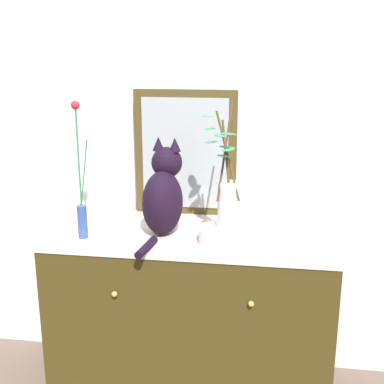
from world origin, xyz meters
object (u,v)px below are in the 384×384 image
Objects in this scene: cat_sitting at (163,195)px; vase_glass_clear at (227,198)px; sideboard at (192,316)px; vase_slim_green at (81,199)px; bowl_porcelain at (227,236)px; mirror_leaning at (185,153)px.

vase_glass_clear is at bearing -17.36° from cat_sitting.
vase_glass_clear is at bearing -37.38° from sideboard.
vase_slim_green is 0.62m from bowl_porcelain.
sideboard is 2.16× the size of vase_slim_green.
cat_sitting is 1.84× the size of bowl_porcelain.
cat_sitting reaches higher than sideboard.
sideboard is 0.75m from vase_slim_green.
bowl_porcelain reaches higher than sideboard.
bowl_porcelain is at bearing -57.99° from mirror_leaning.
vase_slim_green is (-0.44, -0.14, 0.58)m from sideboard.
cat_sitting is 0.34m from vase_slim_green.
vase_slim_green is at bearing -161.62° from cat_sitting.
cat_sitting is at bearing -163.66° from sideboard.
cat_sitting is at bearing -99.72° from mirror_leaning.
bowl_porcelain is (0.28, -0.08, -0.14)m from cat_sitting.
sideboard is at bearing 17.84° from vase_slim_green.
bowl_porcelain is at bearing 35.88° from vase_glass_clear.
sideboard is at bearing 16.34° from cat_sitting.
vase_glass_clear reaches higher than vase_slim_green.
bowl_porcelain is at bearing -16.72° from cat_sitting.
vase_glass_clear reaches higher than sideboard.
mirror_leaning is 0.45m from vase_glass_clear.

